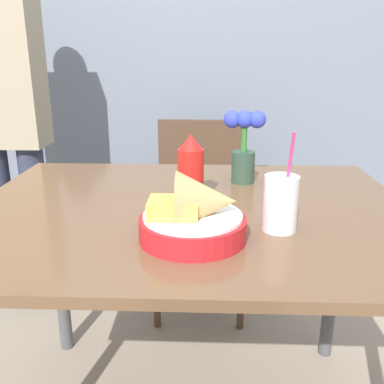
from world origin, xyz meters
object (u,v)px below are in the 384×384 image
(ketchup_bottle, at_px, (192,170))
(flower_vase, at_px, (244,145))
(drink_cup, at_px, (280,205))
(chair_far_window, at_px, (201,196))
(person_standing, at_px, (6,113))
(food_basket, at_px, (197,216))

(ketchup_bottle, distance_m, flower_vase, 0.25)
(drink_cup, bearing_deg, flower_vase, 98.20)
(chair_far_window, bearing_deg, drink_cup, -78.51)
(ketchup_bottle, xyz_separation_m, flower_vase, (0.15, 0.20, 0.03))
(flower_vase, xyz_separation_m, person_standing, (-0.96, 0.49, 0.03))
(food_basket, height_order, person_standing, person_standing)
(food_basket, distance_m, ketchup_bottle, 0.24)
(ketchup_bottle, xyz_separation_m, person_standing, (-0.81, 0.68, 0.06))
(food_basket, relative_size, flower_vase, 1.04)
(food_basket, relative_size, drink_cup, 1.00)
(chair_far_window, distance_m, ketchup_bottle, 0.85)
(drink_cup, xyz_separation_m, person_standing, (-1.01, 0.86, 0.09))
(chair_far_window, height_order, ketchup_bottle, ketchup_bottle)
(person_standing, bearing_deg, drink_cup, -40.51)
(chair_far_window, xyz_separation_m, person_standing, (-0.82, -0.10, 0.39))
(food_basket, bearing_deg, drink_cup, 17.47)
(chair_far_window, distance_m, drink_cup, 1.03)
(chair_far_window, height_order, flower_vase, flower_vase)
(drink_cup, xyz_separation_m, flower_vase, (-0.05, 0.38, 0.06))
(food_basket, height_order, ketchup_bottle, ketchup_bottle)
(drink_cup, relative_size, flower_vase, 1.04)
(flower_vase, bearing_deg, drink_cup, -81.80)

